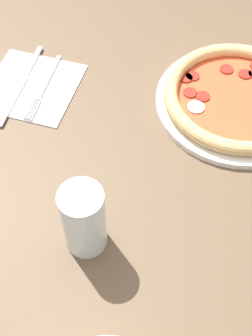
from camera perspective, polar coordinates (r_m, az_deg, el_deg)
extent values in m
plane|color=brown|center=(1.47, 3.16, -17.36)|extent=(8.00, 8.00, 0.00)
cube|color=brown|center=(0.80, 5.54, -1.05)|extent=(1.37, 1.08, 0.03)
cylinder|color=white|center=(0.90, 13.22, 7.77)|extent=(0.30, 0.30, 0.01)
torus|color=tan|center=(0.89, 13.46, 8.60)|extent=(0.27, 0.27, 0.03)
cylinder|color=#D14C28|center=(0.89, 13.33, 8.16)|extent=(0.24, 0.24, 0.01)
cylinder|color=maroon|center=(0.94, 14.32, 11.02)|extent=(0.03, 0.03, 0.00)
cylinder|color=maroon|center=(0.88, 9.34, 8.60)|extent=(0.03, 0.03, 0.00)
cylinder|color=maroon|center=(0.88, 7.82, 9.08)|extent=(0.03, 0.03, 0.00)
cylinder|color=maroon|center=(0.91, 8.11, 11.04)|extent=(0.03, 0.03, 0.00)
cylinder|color=maroon|center=(0.91, 7.31, 10.84)|extent=(0.03, 0.03, 0.00)
cylinder|color=maroon|center=(0.94, 12.16, 11.69)|extent=(0.03, 0.03, 0.00)
ellipsoid|color=silver|center=(0.86, 8.55, 7.38)|extent=(0.03, 0.03, 0.01)
cube|color=white|center=(0.93, -11.41, 9.72)|extent=(0.19, 0.19, 0.00)
cube|color=silver|center=(0.94, -9.37, 10.89)|extent=(0.02, 0.12, 0.00)
cube|color=silver|center=(0.88, -11.68, 7.10)|extent=(0.01, 0.05, 0.00)
cube|color=silver|center=(0.88, -11.42, 7.06)|extent=(0.01, 0.05, 0.00)
cube|color=silver|center=(0.88, -11.16, 7.01)|extent=(0.01, 0.05, 0.00)
cube|color=silver|center=(0.88, -10.90, 6.97)|extent=(0.01, 0.05, 0.00)
cube|color=silver|center=(0.97, -11.26, 12.63)|extent=(0.02, 0.09, 0.01)
cube|color=silver|center=(0.91, -13.72, 8.04)|extent=(0.03, 0.13, 0.00)
cylinder|color=silver|center=(0.67, -5.18, -6.30)|extent=(0.06, 0.06, 0.13)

